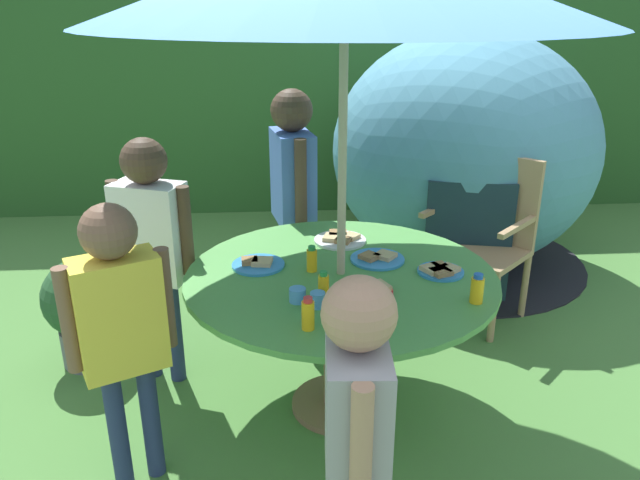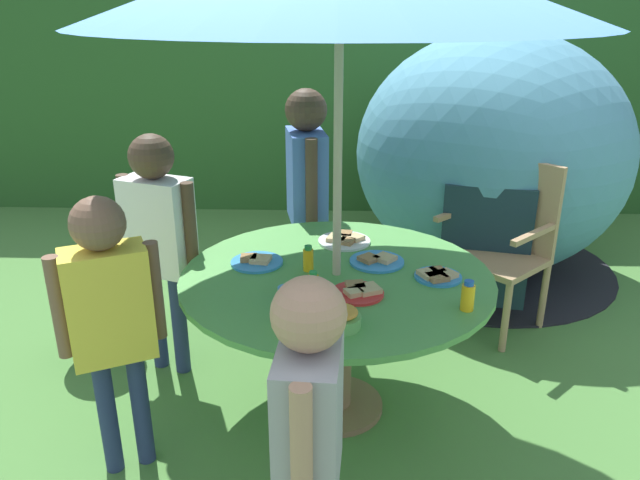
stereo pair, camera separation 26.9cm
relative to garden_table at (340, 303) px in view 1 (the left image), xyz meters
The scene contains 22 objects.
ground_plane 0.56m from the garden_table, ahead, with size 10.00×10.00×0.02m, color #477A38.
hedge_backdrop 3.28m from the garden_table, 90.00° to the left, with size 9.00×0.70×1.87m, color #285623.
garden_table is the anchor object (origin of this frame).
wooden_chair 1.32m from the garden_table, 43.82° to the left, with size 0.69×0.69×0.97m.
dome_tent 2.01m from the garden_table, 58.83° to the left, with size 2.22×2.22×1.64m.
potted_plant 1.39m from the garden_table, 159.21° to the left, with size 0.41×0.41×0.58m.
child_in_blue_shirt 1.00m from the garden_table, 100.99° to the left, with size 0.26×0.45×1.36m.
child_in_white_shirt 0.95m from the garden_table, 160.08° to the left, with size 0.40×0.28×1.24m.
child_in_yellow_shirt 0.96m from the garden_table, 154.33° to the right, with size 0.37×0.28×1.16m.
child_in_grey_shirt 1.06m from the garden_table, 93.54° to the right, with size 0.20×0.40×1.16m.
snack_bowl 0.49m from the garden_table, 87.65° to the right, with size 0.15×0.15×0.08m.
plate_near_right 0.41m from the garden_table, 164.17° to the left, with size 0.24×0.24×0.03m.
plate_center_front 0.26m from the garden_table, 64.66° to the right, with size 0.21×0.21×0.03m.
plate_far_right 0.27m from the garden_table, 35.28° to the left, with size 0.25×0.25×0.03m.
plate_back_edge 0.41m from the garden_table, 84.74° to the left, with size 0.26×0.26×0.03m.
plate_mid_right 0.46m from the garden_table, ahead, with size 0.20×0.20×0.03m.
juice_bottle_near_left 0.30m from the garden_table, 113.60° to the right, with size 0.04×0.04×0.11m.
juice_bottle_far_left 0.24m from the garden_table, 164.85° to the left, with size 0.05×0.05×0.12m.
juice_bottle_center_back 0.62m from the garden_table, 31.64° to the right, with size 0.05×0.05×0.12m.
juice_bottle_mid_left 0.54m from the garden_table, 109.49° to the right, with size 0.05×0.05×0.13m.
cup_near 0.37m from the garden_table, 127.79° to the right, with size 0.07×0.07×0.06m, color #4C99D8.
cup_far 0.37m from the garden_table, 111.67° to the right, with size 0.06×0.06×0.06m, color #4C99D8.
Camera 1 is at (-0.26, -2.39, 1.79)m, focal length 34.04 mm.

